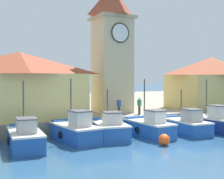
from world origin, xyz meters
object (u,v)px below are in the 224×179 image
Objects in this scene: warehouse_left at (20,85)px; fishing_boat_center at (149,127)px; warehouse_right at (212,82)px; fishing_boat_left_inner at (75,131)px; mooring_buoy at (164,140)px; fishing_boat_mid_right at (186,125)px; clock_tower at (112,45)px; dock_worker_near_tower at (139,106)px; dock_worker_along_quay at (119,106)px; fishing_boat_right_inner at (212,122)px; fishing_boat_mid_left at (109,129)px; fishing_boat_left_outer at (25,138)px.

fishing_boat_center is at bearing -39.16° from warehouse_left.
warehouse_left is 1.10× the size of warehouse_right.
fishing_boat_left_inner reaches higher than mooring_buoy.
fishing_boat_mid_right is 0.34× the size of clock_tower.
dock_worker_near_tower is 1.00× the size of dock_worker_along_quay.
fishing_boat_right_inner is (2.82, -0.03, 0.06)m from fishing_boat_mid_right.
mooring_buoy is at bearing -57.49° from fishing_boat_mid_left.
clock_tower reaches higher than mooring_buoy.
fishing_boat_mid_right is 2.82m from fishing_boat_right_inner.
clock_tower reaches higher than warehouse_left.
fishing_boat_left_outer is 9.25m from mooring_buoy.
fishing_boat_left_inner is 7.51m from warehouse_left.
warehouse_right is at bearing 16.52° from fishing_boat_left_outer.
fishing_boat_left_outer is 10.75m from dock_worker_along_quay.
clock_tower is (0.67, 7.71, 7.10)m from fishing_boat_center.
warehouse_left is (-5.35, 6.44, 3.26)m from fishing_boat_mid_left.
fishing_boat_right_inner is at bearing -40.62° from dock_worker_along_quay.
fishing_boat_center is at bearing -7.22° from fishing_boat_left_inner.
fishing_boat_center is (5.85, -0.74, -0.04)m from fishing_boat_left_inner.
fishing_boat_mid_left is 0.43× the size of warehouse_left.
dock_worker_near_tower is at bearing 69.86° from mooring_buoy.
mooring_buoy is at bearing -95.92° from dock_worker_along_quay.
fishing_boat_left_outer is 3.14× the size of dock_worker_along_quay.
fishing_boat_center is 5.17m from dock_worker_near_tower.
fishing_boat_left_outer is 3.14× the size of dock_worker_near_tower.
fishing_boat_left_outer is at bearing 179.44° from fishing_boat_center.
mooring_buoy is (8.66, -3.23, -0.36)m from fishing_boat_left_outer.
warehouse_right is at bearing 21.02° from fishing_boat_mid_left.
fishing_boat_right_inner is at bearing -134.40° from warehouse_right.
clock_tower is at bearing 108.53° from fishing_boat_mid_right.
fishing_boat_center is at bearing 74.62° from mooring_buoy.
fishing_boat_right_inner reaches higher than fishing_boat_left_outer.
clock_tower is at bearing 124.36° from fishing_boat_right_inner.
fishing_boat_left_outer reaches higher than mooring_buoy.
dock_worker_along_quay is at bearing 90.26° from fishing_boat_center.
warehouse_right is (12.58, -0.86, -3.73)m from clock_tower.
fishing_boat_mid_left is 2.87× the size of dock_worker_near_tower.
fishing_boat_mid_left is 17.95m from warehouse_right.
fishing_boat_left_inner is at bearing -66.56° from warehouse_left.
fishing_boat_right_inner is 0.33× the size of clock_tower.
dock_worker_along_quay reaches higher than mooring_buoy.
fishing_boat_left_outer is at bearing -176.09° from fishing_boat_mid_left.
clock_tower is 6.53m from dock_worker_along_quay.
clock_tower reaches higher than fishing_boat_right_inner.
fishing_boat_mid_left is 0.96× the size of fishing_boat_mid_right.
fishing_boat_center is 1.00× the size of fishing_boat_mid_right.
fishing_boat_center reaches higher than fishing_boat_mid_left.
fishing_boat_mid_left is at bearing 172.50° from fishing_boat_mid_right.
dock_worker_near_tower is at bearing -12.54° from warehouse_left.
fishing_boat_mid_right is at bearing -71.47° from clock_tower.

